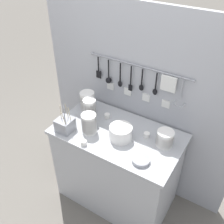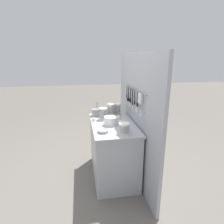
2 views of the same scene
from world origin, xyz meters
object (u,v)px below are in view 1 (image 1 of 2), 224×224
object	(u,v)px
plate_stack	(121,133)
cup_edge_near	(84,143)
bowl_stack_tall_left	(88,102)
steel_mixing_bowl	(141,160)
bowl_stack_short_front	(165,138)
cup_edge_far	(107,116)
cup_back_right	(125,125)
bowl_stack_back_corner	(89,123)
cutlery_caddy	(65,125)
cup_back_left	(147,135)
bowl_stack_wide_centre	(90,110)

from	to	relation	value
plate_stack	cup_edge_near	bearing A→B (deg)	-133.41
bowl_stack_tall_left	steel_mixing_bowl	world-z (taller)	bowl_stack_tall_left
bowl_stack_short_front	cup_edge_far	bearing A→B (deg)	174.44
cup_back_right	bowl_stack_back_corner	bearing A→B (deg)	-135.62
bowl_stack_tall_left	bowl_stack_short_front	xyz separation A→B (m)	(0.80, -0.06, -0.03)
bowl_stack_back_corner	cup_edge_far	distance (m)	0.25
bowl_stack_back_corner	cup_back_right	distance (m)	0.32
plate_stack	bowl_stack_back_corner	bearing A→B (deg)	-165.88
steel_mixing_bowl	cup_edge_far	size ratio (longest dim) A/B	2.74
bowl_stack_short_front	cup_back_right	distance (m)	0.39
cutlery_caddy	cup_back_left	distance (m)	0.70
steel_mixing_bowl	cup_edge_near	world-z (taller)	cup_edge_near
bowl_stack_tall_left	cup_edge_far	xyz separation A→B (m)	(0.22, -0.01, -0.08)
cup_edge_near	cutlery_caddy	bearing A→B (deg)	165.18
bowl_stack_back_corner	plate_stack	distance (m)	0.28
bowl_stack_wide_centre	cutlery_caddy	distance (m)	0.25
cutlery_caddy	cup_back_left	xyz separation A→B (m)	(0.64, 0.29, -0.04)
bowl_stack_wide_centre	cup_back_left	bearing A→B (deg)	6.94
bowl_stack_short_front	cup_back_right	world-z (taller)	bowl_stack_short_front
cup_back_left	cup_back_right	xyz separation A→B (m)	(-0.22, 0.02, 0.00)
bowl_stack_short_front	plate_stack	bearing A→B (deg)	-160.99
cutlery_caddy	cup_edge_far	size ratio (longest dim) A/B	4.86
cup_back_right	cup_edge_near	world-z (taller)	same
bowl_stack_tall_left	bowl_stack_short_front	distance (m)	0.81
bowl_stack_back_corner	bowl_stack_wide_centre	bearing A→B (deg)	123.08
bowl_stack_short_front	plate_stack	distance (m)	0.36
bowl_stack_short_front	cup_back_left	distance (m)	0.17
bowl_stack_tall_left	cup_back_left	size ratio (longest dim) A/B	3.84
steel_mixing_bowl	cup_edge_near	distance (m)	0.48
cup_edge_far	cup_back_left	bearing A→B (deg)	-6.06
plate_stack	cup_back_right	bearing A→B (deg)	106.84
plate_stack	cup_edge_near	distance (m)	0.31
bowl_stack_tall_left	cup_edge_near	distance (m)	0.48
plate_stack	cup_edge_near	size ratio (longest dim) A/B	3.73
cup_back_right	cup_back_left	bearing A→B (deg)	-5.64
cutlery_caddy	bowl_stack_short_front	bearing A→B (deg)	19.22
steel_mixing_bowl	cutlery_caddy	distance (m)	0.72
plate_stack	cup_back_left	world-z (taller)	plate_stack
bowl_stack_back_corner	cutlery_caddy	distance (m)	0.21
cutlery_caddy	cup_back_left	size ratio (longest dim) A/B	4.86
bowl_stack_tall_left	plate_stack	xyz separation A→B (m)	(0.46, -0.18, -0.04)
cup_back_left	cup_edge_near	xyz separation A→B (m)	(-0.39, -0.35, 0.00)
steel_mixing_bowl	cup_back_left	distance (m)	0.29
steel_mixing_bowl	cutlery_caddy	size ratio (longest dim) A/B	0.56
cup_edge_far	bowl_stack_tall_left	bearing A→B (deg)	178.62
bowl_stack_back_corner	cup_edge_near	bearing A→B (deg)	-70.24
plate_stack	steel_mixing_bowl	bearing A→B (deg)	-28.91
plate_stack	cup_back_right	size ratio (longest dim) A/B	3.73
steel_mixing_bowl	bowl_stack_short_front	bearing A→B (deg)	73.51
steel_mixing_bowl	cup_back_right	bearing A→B (deg)	136.14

